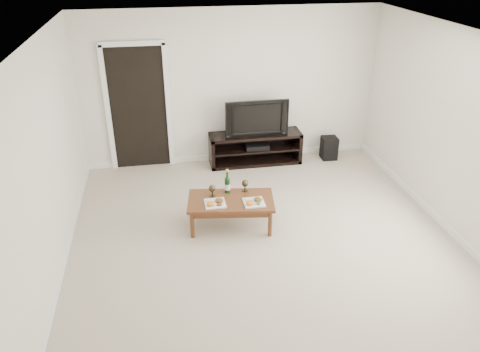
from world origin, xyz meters
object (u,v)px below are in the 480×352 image
object	(u,v)px
media_console	(255,148)
subwoofer	(329,148)
television	(256,116)
coffee_table	(231,213)

from	to	relation	value
media_console	subwoofer	size ratio (longest dim) A/B	3.98
television	media_console	bearing A→B (deg)	0.00
subwoofer	television	bearing A→B (deg)	-179.45
media_console	coffee_table	xyz separation A→B (m)	(-0.75, -1.94, -0.07)
media_console	coffee_table	distance (m)	2.08
coffee_table	subwoofer	bearing A→B (deg)	42.23
television	coffee_table	bearing A→B (deg)	-111.31
media_console	subwoofer	xyz separation A→B (m)	(1.34, -0.05, -0.08)
television	subwoofer	xyz separation A→B (m)	(1.34, -0.05, -0.66)
television	subwoofer	world-z (taller)	television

